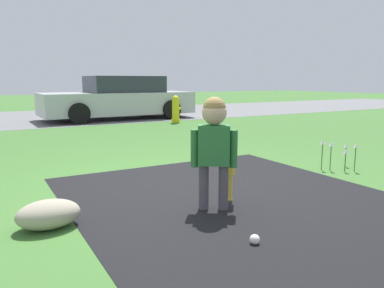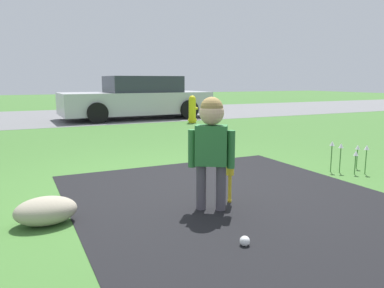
# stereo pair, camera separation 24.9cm
# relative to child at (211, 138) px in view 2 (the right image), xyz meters

# --- Properties ---
(ground_plane) EXTENTS (60.00, 60.00, 0.00)m
(ground_plane) POSITION_rel_child_xyz_m (-0.15, 0.88, -0.67)
(ground_plane) COLOR #3D6B2D
(street_strip) EXTENTS (40.00, 6.00, 0.01)m
(street_strip) POSITION_rel_child_xyz_m (-0.15, 9.97, -0.67)
(street_strip) COLOR slate
(street_strip) RESTS_ON ground
(child) EXTENTS (0.36, 0.29, 1.03)m
(child) POSITION_rel_child_xyz_m (0.00, 0.00, 0.00)
(child) COLOR #4C4751
(child) RESTS_ON ground
(baseball_bat) EXTENTS (0.07, 0.07, 0.64)m
(baseball_bat) POSITION_rel_child_xyz_m (0.26, 0.10, -0.25)
(baseball_bat) COLOR yellow
(baseball_bat) RESTS_ON ground
(sports_ball) EXTENTS (0.07, 0.07, 0.07)m
(sports_ball) POSITION_rel_child_xyz_m (-0.15, -0.78, -0.63)
(sports_ball) COLOR white
(sports_ball) RESTS_ON ground
(fire_hydrant) EXTENTS (0.28, 0.25, 0.76)m
(fire_hydrant) POSITION_rel_child_xyz_m (2.93, 6.50, -0.30)
(fire_hydrant) COLOR yellow
(fire_hydrant) RESTS_ON ground
(parked_car) EXTENTS (4.53, 2.01, 1.30)m
(parked_car) POSITION_rel_child_xyz_m (1.95, 8.37, -0.06)
(parked_car) COLOR #B7B7BC
(parked_car) RESTS_ON ground
(flower_bed) EXTENTS (0.51, 0.34, 0.40)m
(flower_bed) POSITION_rel_child_xyz_m (2.29, 0.48, -0.37)
(flower_bed) COLOR #38702D
(flower_bed) RESTS_ON ground
(edging_rock) EXTENTS (0.50, 0.34, 0.23)m
(edging_rock) POSITION_rel_child_xyz_m (-1.39, 0.28, -0.55)
(edging_rock) COLOR #9E937F
(edging_rock) RESTS_ON ground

